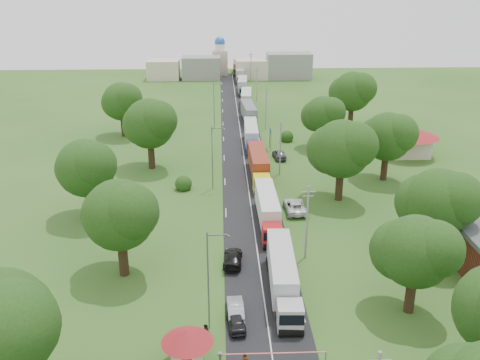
{
  "coord_description": "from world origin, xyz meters",
  "views": [
    {
      "loc": [
        -4.22,
        -61.77,
        30.77
      ],
      "look_at": [
        -1.45,
        10.86,
        3.0
      ],
      "focal_mm": 40.0,
      "sensor_mm": 36.0,
      "label": 1
    }
  ],
  "objects_px": {
    "info_sign": "(270,134)",
    "truck_0": "(283,275)",
    "boom_barrier": "(257,355)",
    "guard_booth": "(187,344)",
    "car_lane_mid": "(235,309)",
    "car_lane_front": "(236,322)"
  },
  "relations": [
    {
      "from": "truck_0",
      "to": "car_lane_front",
      "type": "height_order",
      "value": "truck_0"
    },
    {
      "from": "guard_booth",
      "to": "info_sign",
      "type": "relative_size",
      "value": 1.07
    },
    {
      "from": "guard_booth",
      "to": "car_lane_mid",
      "type": "relative_size",
      "value": 1.0
    },
    {
      "from": "boom_barrier",
      "to": "car_lane_front",
      "type": "relative_size",
      "value": 2.36
    },
    {
      "from": "boom_barrier",
      "to": "car_lane_mid",
      "type": "relative_size",
      "value": 2.11
    },
    {
      "from": "info_sign",
      "to": "truck_0",
      "type": "xyz_separation_m",
      "value": [
        -3.23,
        -49.3,
        -0.87
      ]
    },
    {
      "from": "boom_barrier",
      "to": "guard_booth",
      "type": "bearing_deg",
      "value": -179.99
    },
    {
      "from": "info_sign",
      "to": "car_lane_mid",
      "type": "bearing_deg",
      "value": -98.79
    },
    {
      "from": "boom_barrier",
      "to": "car_lane_mid",
      "type": "xyz_separation_m",
      "value": [
        -1.64,
        7.0,
        -0.17
      ]
    },
    {
      "from": "car_lane_mid",
      "to": "info_sign",
      "type": "bearing_deg",
      "value": -100.93
    },
    {
      "from": "guard_booth",
      "to": "car_lane_front",
      "type": "bearing_deg",
      "value": 49.98
    },
    {
      "from": "info_sign",
      "to": "car_lane_front",
      "type": "relative_size",
      "value": 1.05
    },
    {
      "from": "guard_booth",
      "to": "car_lane_mid",
      "type": "height_order",
      "value": "guard_booth"
    },
    {
      "from": "info_sign",
      "to": "guard_booth",
      "type": "bearing_deg",
      "value": -101.68
    },
    {
      "from": "truck_0",
      "to": "boom_barrier",
      "type": "bearing_deg",
      "value": -107.27
    },
    {
      "from": "boom_barrier",
      "to": "truck_0",
      "type": "xyz_separation_m",
      "value": [
        3.33,
        10.7,
        1.24
      ]
    },
    {
      "from": "guard_booth",
      "to": "car_lane_mid",
      "type": "distance_m",
      "value": 8.29
    },
    {
      "from": "truck_0",
      "to": "car_lane_mid",
      "type": "distance_m",
      "value": 6.35
    },
    {
      "from": "info_sign",
      "to": "car_lane_front",
      "type": "xyz_separation_m",
      "value": [
        -8.2,
        -55.0,
        -2.34
      ]
    },
    {
      "from": "info_sign",
      "to": "truck_0",
      "type": "bearing_deg",
      "value": -93.75
    },
    {
      "from": "car_lane_mid",
      "to": "boom_barrier",
      "type": "bearing_deg",
      "value": 101.07
    },
    {
      "from": "boom_barrier",
      "to": "car_lane_mid",
      "type": "bearing_deg",
      "value": 103.21
    }
  ]
}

